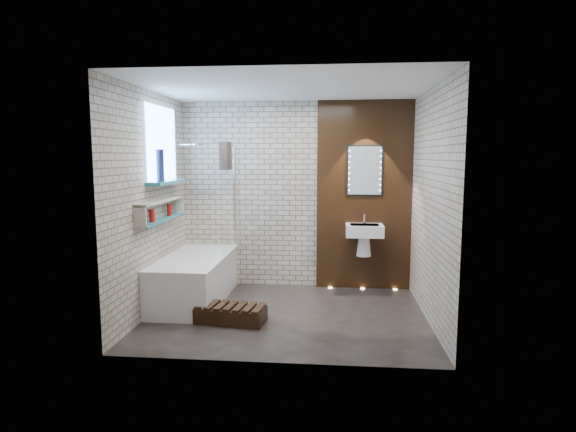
# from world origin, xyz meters

# --- Properties ---
(ground) EXTENTS (3.20, 3.20, 0.00)m
(ground) POSITION_xyz_m (0.00, 0.00, 0.00)
(ground) COLOR black
(ground) RESTS_ON ground
(room_shell) EXTENTS (3.24, 3.20, 2.60)m
(room_shell) POSITION_xyz_m (0.00, 0.00, 1.30)
(room_shell) COLOR #A39382
(room_shell) RESTS_ON ground
(walnut_panel) EXTENTS (1.30, 0.06, 2.60)m
(walnut_panel) POSITION_xyz_m (0.95, 1.27, 1.30)
(walnut_panel) COLOR black
(walnut_panel) RESTS_ON ground
(clerestory_window) EXTENTS (0.18, 1.00, 0.94)m
(clerestory_window) POSITION_xyz_m (-1.57, 0.35, 1.90)
(clerestory_window) COLOR #7FADE0
(clerestory_window) RESTS_ON room_shell
(display_niche) EXTENTS (0.14, 1.30, 0.26)m
(display_niche) POSITION_xyz_m (-1.53, 0.15, 1.20)
(display_niche) COLOR teal
(display_niche) RESTS_ON room_shell
(bathtub) EXTENTS (0.79, 1.74, 0.70)m
(bathtub) POSITION_xyz_m (-1.22, 0.45, 0.29)
(bathtub) COLOR white
(bathtub) RESTS_ON ground
(bath_screen) EXTENTS (0.01, 0.78, 1.40)m
(bath_screen) POSITION_xyz_m (-0.87, 0.89, 1.28)
(bath_screen) COLOR white
(bath_screen) RESTS_ON bathtub
(towel) EXTENTS (0.11, 0.27, 0.36)m
(towel) POSITION_xyz_m (-0.87, 0.75, 1.85)
(towel) COLOR #292320
(towel) RESTS_ON bath_screen
(shower_head) EXTENTS (0.18, 0.18, 0.02)m
(shower_head) POSITION_xyz_m (-1.30, 0.95, 2.00)
(shower_head) COLOR silver
(shower_head) RESTS_ON room_shell
(washbasin) EXTENTS (0.50, 0.36, 0.58)m
(washbasin) POSITION_xyz_m (0.95, 1.07, 0.79)
(washbasin) COLOR white
(washbasin) RESTS_ON walnut_panel
(led_mirror) EXTENTS (0.50, 0.02, 0.70)m
(led_mirror) POSITION_xyz_m (0.95, 1.23, 1.65)
(led_mirror) COLOR black
(led_mirror) RESTS_ON walnut_panel
(walnut_step) EXTENTS (0.80, 0.44, 0.17)m
(walnut_step) POSITION_xyz_m (-0.60, -0.30, 0.09)
(walnut_step) COLOR black
(walnut_step) RESTS_ON ground
(niche_bottles) EXTENTS (0.06, 0.65, 0.15)m
(niche_bottles) POSITION_xyz_m (-1.53, 0.10, 1.17)
(niche_bottles) COLOR maroon
(niche_bottles) RESTS_ON display_niche
(sill_vases) EXTENTS (0.09, 0.09, 0.38)m
(sill_vases) POSITION_xyz_m (-1.50, 0.09, 1.74)
(sill_vases) COLOR #161D3E
(sill_vases) RESTS_ON clerestory_window
(floor_uplights) EXTENTS (0.96, 0.06, 0.01)m
(floor_uplights) POSITION_xyz_m (0.95, 1.20, 0.01)
(floor_uplights) COLOR #FFD899
(floor_uplights) RESTS_ON ground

